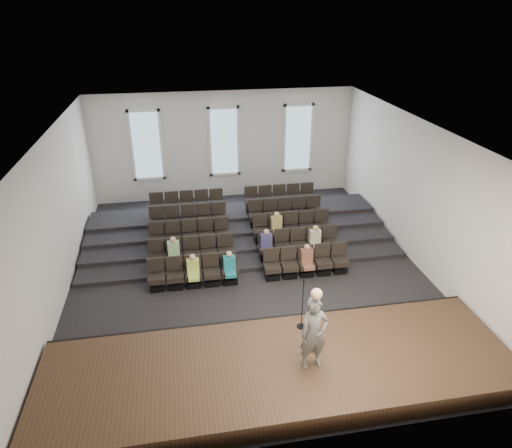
{
  "coord_description": "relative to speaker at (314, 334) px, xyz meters",
  "views": [
    {
      "loc": [
        -2.1,
        -13.5,
        8.57
      ],
      "look_at": [
        0.36,
        0.5,
        1.57
      ],
      "focal_mm": 32.0,
      "sensor_mm": 36.0,
      "label": 1
    }
  ],
  "objects": [
    {
      "name": "speaker",
      "position": [
        0.0,
        0.0,
        0.0
      ],
      "size": [
        0.75,
        0.54,
        1.93
      ],
      "primitive_type": "imported",
      "rotation": [
        0.0,
        0.0,
        0.12
      ],
      "color": "#5D5A58",
      "rests_on": "stage"
    },
    {
      "name": "audience",
      "position": [
        -0.54,
        5.48,
        -0.68
      ],
      "size": [
        5.45,
        2.64,
        1.1
      ],
      "color": "#BCD756",
      "rests_on": "seating_rows"
    },
    {
      "name": "stage_lip",
      "position": [
        -0.73,
        2.0,
        -1.21
      ],
      "size": [
        11.8,
        0.06,
        0.52
      ],
      "primitive_type": "cube",
      "color": "black",
      "rests_on": "ground"
    },
    {
      "name": "stage",
      "position": [
        -0.73,
        0.23,
        -1.21
      ],
      "size": [
        11.8,
        3.6,
        0.5
      ],
      "primitive_type": "cube",
      "color": "#402A1B",
      "rests_on": "ground"
    },
    {
      "name": "wall_front",
      "position": [
        -0.73,
        -1.69,
        1.04
      ],
      "size": [
        12.0,
        0.04,
        5.0
      ],
      "primitive_type": "cube",
      "color": "silver",
      "rests_on": "ground"
    },
    {
      "name": "risers",
      "position": [
        -0.73,
        8.5,
        -1.27
      ],
      "size": [
        11.8,
        4.8,
        0.6
      ],
      "color": "black",
      "rests_on": "ground"
    },
    {
      "name": "wall_back",
      "position": [
        -0.73,
        12.35,
        1.04
      ],
      "size": [
        12.0,
        0.04,
        5.0
      ],
      "primitive_type": "cube",
      "color": "silver",
      "rests_on": "ground"
    },
    {
      "name": "mic_stand",
      "position": [
        0.13,
        1.45,
        -0.5
      ],
      "size": [
        0.26,
        0.26,
        1.57
      ],
      "color": "black",
      "rests_on": "stage"
    },
    {
      "name": "ceiling",
      "position": [
        -0.73,
        5.33,
        3.55
      ],
      "size": [
        12.0,
        14.0,
        0.02
      ],
      "primitive_type": "cube",
      "color": "white",
      "rests_on": "ground"
    },
    {
      "name": "wall_right",
      "position": [
        5.29,
        5.33,
        1.04
      ],
      "size": [
        0.04,
        14.0,
        5.0
      ],
      "primitive_type": "cube",
      "color": "silver",
      "rests_on": "ground"
    },
    {
      "name": "windows",
      "position": [
        -0.73,
        12.28,
        1.24
      ],
      "size": [
        8.44,
        0.1,
        3.24
      ],
      "color": "white",
      "rests_on": "wall_back"
    },
    {
      "name": "seating_rows",
      "position": [
        -0.73,
        6.87,
        -0.78
      ],
      "size": [
        6.8,
        4.7,
        1.67
      ],
      "color": "black",
      "rests_on": "ground"
    },
    {
      "name": "wall_left",
      "position": [
        -6.75,
        5.33,
        1.04
      ],
      "size": [
        0.04,
        14.0,
        5.0
      ],
      "primitive_type": "cube",
      "color": "silver",
      "rests_on": "ground"
    },
    {
      "name": "ground",
      "position": [
        -0.73,
        5.33,
        -1.46
      ],
      "size": [
        14.0,
        14.0,
        0.0
      ],
      "primitive_type": "plane",
      "color": "black",
      "rests_on": "ground"
    }
  ]
}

